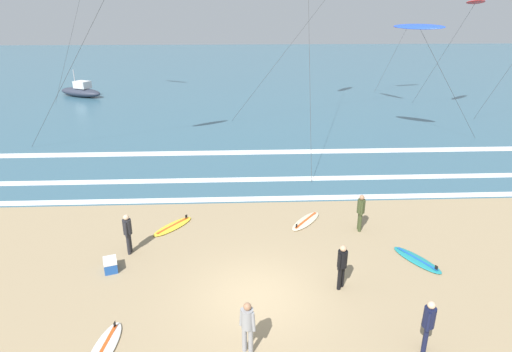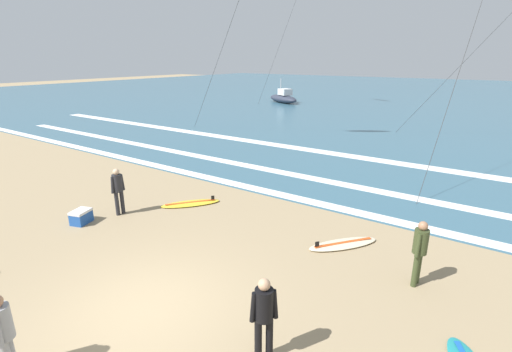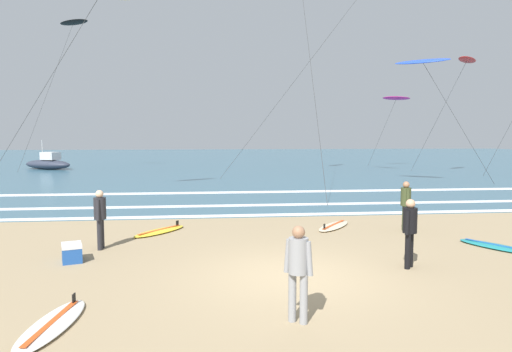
# 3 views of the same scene
# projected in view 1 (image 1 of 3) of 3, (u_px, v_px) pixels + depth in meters

# --- Properties ---
(ground_plane) EXTENTS (160.00, 160.00, 0.00)m
(ground_plane) POSITION_uv_depth(u_px,v_px,m) (256.00, 296.00, 13.93)
(ground_plane) COLOR #9E8763
(ocean_surface) EXTENTS (140.00, 90.00, 0.01)m
(ocean_surface) POSITION_uv_depth(u_px,v_px,m) (240.00, 71.00, 62.31)
(ocean_surface) COLOR #386075
(ocean_surface) RESTS_ON ground
(wave_foam_shoreline) EXTENTS (58.90, 0.54, 0.01)m
(wave_foam_shoreline) POSITION_uv_depth(u_px,v_px,m) (250.00, 199.00, 20.88)
(wave_foam_shoreline) COLOR white
(wave_foam_shoreline) RESTS_ON ocean_surface
(wave_foam_mid_break) EXTENTS (47.00, 0.62, 0.01)m
(wave_foam_mid_break) POSITION_uv_depth(u_px,v_px,m) (230.00, 180.00, 23.17)
(wave_foam_mid_break) COLOR white
(wave_foam_mid_break) RESTS_ON ocean_surface
(wave_foam_outer_break) EXTENTS (55.76, 0.86, 0.01)m
(wave_foam_outer_break) POSITION_uv_depth(u_px,v_px,m) (250.00, 152.00, 27.52)
(wave_foam_outer_break) COLOR white
(wave_foam_outer_break) RESTS_ON ocean_surface
(surfer_foreground_main) EXTENTS (0.41, 0.44, 1.60)m
(surfer_foreground_main) POSITION_uv_depth(u_px,v_px,m) (342.00, 263.00, 13.99)
(surfer_foreground_main) COLOR black
(surfer_foreground_main) RESTS_ON ground
(surfer_left_near) EXTENTS (0.32, 0.51, 1.60)m
(surfer_left_near) POSITION_uv_depth(u_px,v_px,m) (128.00, 230.00, 16.02)
(surfer_left_near) COLOR #232328
(surfer_left_near) RESTS_ON ground
(surfer_left_far) EXTENTS (0.32, 0.49, 1.60)m
(surfer_left_far) POSITION_uv_depth(u_px,v_px,m) (428.00, 322.00, 11.39)
(surfer_left_far) COLOR #141938
(surfer_left_far) RESTS_ON ground
(surfer_right_near) EXTENTS (0.47, 0.36, 1.60)m
(surfer_right_near) POSITION_uv_depth(u_px,v_px,m) (247.00, 323.00, 11.33)
(surfer_right_near) COLOR gray
(surfer_right_near) RESTS_ON ground
(surfer_mid_group) EXTENTS (0.32, 0.51, 1.60)m
(surfer_mid_group) POSITION_uv_depth(u_px,v_px,m) (361.00, 209.00, 17.66)
(surfer_mid_group) COLOR #384223
(surfer_mid_group) RESTS_ON ground
(surfboard_right_spare) EXTENTS (1.53, 2.13, 0.25)m
(surfboard_right_spare) POSITION_uv_depth(u_px,v_px,m) (417.00, 260.00, 15.83)
(surfboard_right_spare) COLOR teal
(surfboard_right_spare) RESTS_ON ground
(surfboard_near_water) EXTENTS (1.77, 2.02, 0.25)m
(surfboard_near_water) POSITION_uv_depth(u_px,v_px,m) (173.00, 226.00, 18.23)
(surfboard_near_water) COLOR yellow
(surfboard_near_water) RESTS_ON ground
(surfboard_foreground_flat) EXTENTS (1.75, 2.03, 0.25)m
(surfboard_foreground_flat) POSITION_uv_depth(u_px,v_px,m) (306.00, 221.00, 18.68)
(surfboard_foreground_flat) COLOR beige
(surfboard_foreground_flat) RESTS_ON ground
(surfboard_left_pile) EXTENTS (0.85, 2.16, 0.25)m
(surfboard_left_pile) POSITION_uv_depth(u_px,v_px,m) (104.00, 349.00, 11.73)
(surfboard_left_pile) COLOR silver
(surfboard_left_pile) RESTS_ON ground
(kite_red_low_near) EXTENTS (3.60, 5.97, 9.21)m
(kite_red_low_near) POSITION_uv_depth(u_px,v_px,m) (476.00, 3.00, 33.91)
(kite_red_low_near) COLOR red
(kite_red_low_near) RESTS_ON ground
(kite_blue_far_left) EXTENTS (6.82, 2.52, 7.73)m
(kite_blue_far_left) POSITION_uv_depth(u_px,v_px,m) (419.00, 27.00, 27.11)
(kite_blue_far_left) COLOR blue
(kite_blue_far_left) RESTS_ON ground
(kite_magenta_distant_high) EXTENTS (3.83, 2.40, 7.01)m
(kite_magenta_distant_high) POSITION_uv_depth(u_px,v_px,m) (408.00, 27.00, 43.16)
(kite_magenta_distant_high) COLOR #CC2384
(kite_magenta_distant_high) RESTS_ON ground
(offshore_boat) EXTENTS (5.37, 4.02, 2.70)m
(offshore_boat) POSITION_uv_depth(u_px,v_px,m) (81.00, 91.00, 44.29)
(offshore_boat) COLOR #2D3342
(offshore_boat) RESTS_ON ground
(cooler_box) EXTENTS (0.62, 0.72, 0.44)m
(cooler_box) POSITION_uv_depth(u_px,v_px,m) (110.00, 265.00, 15.20)
(cooler_box) COLOR #1E4C9E
(cooler_box) RESTS_ON ground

